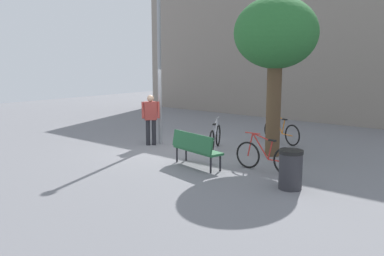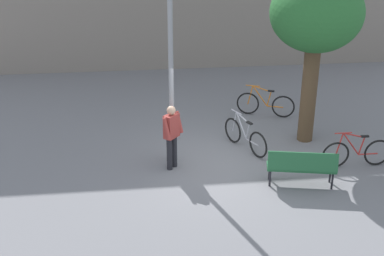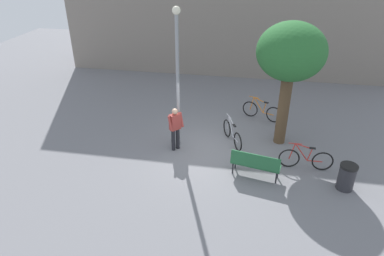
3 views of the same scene
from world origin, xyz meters
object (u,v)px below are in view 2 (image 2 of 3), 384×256
at_px(park_bench, 302,165).
at_px(person_by_lamppost, 172,133).
at_px(bicycle_red, 356,153).
at_px(bicycle_silver, 245,136).
at_px(lamppost, 171,47).
at_px(plaza_tree, 316,16).
at_px(bicycle_orange, 265,104).

bearing_deg(park_bench, person_by_lamppost, 157.02).
distance_m(bicycle_red, bicycle_silver, 2.89).
height_order(bicycle_red, bicycle_silver, same).
bearing_deg(person_by_lamppost, park_bench, -22.98).
height_order(lamppost, person_by_lamppost, lamppost).
height_order(park_bench, plaza_tree, plaza_tree).
bearing_deg(lamppost, park_bench, -29.58).
height_order(lamppost, bicycle_red, lamppost).
relative_size(lamppost, park_bench, 3.06).
bearing_deg(person_by_lamppost, bicycle_red, -5.55).
bearing_deg(bicycle_red, park_bench, -154.57).
bearing_deg(bicycle_orange, bicycle_red, -67.49).
bearing_deg(person_by_lamppost, bicycle_silver, 22.54).
bearing_deg(park_bench, plaza_tree, 70.11).
height_order(lamppost, park_bench, lamppost).
height_order(bicycle_red, bicycle_orange, same).
bearing_deg(bicycle_orange, bicycle_silver, -116.14).
bearing_deg(bicycle_red, lamppost, 169.49).
xyz_separation_m(plaza_tree, bicycle_red, (0.77, -1.70, -3.10)).
bearing_deg(bicycle_silver, bicycle_orange, 63.86).
bearing_deg(bicycle_orange, lamppost, -138.93).
bearing_deg(bicycle_silver, park_bench, -66.53).
xyz_separation_m(plaza_tree, bicycle_silver, (-1.81, -0.41, -3.10)).
xyz_separation_m(person_by_lamppost, bicycle_orange, (3.14, 3.10, -0.58)).
relative_size(park_bench, bicycle_orange, 0.98).
distance_m(plaza_tree, bicycle_orange, 3.68).
bearing_deg(bicycle_silver, bicycle_red, -26.55).
height_order(plaza_tree, bicycle_orange, plaza_tree).
xyz_separation_m(lamppost, person_by_lamppost, (-0.04, -0.40, -2.04)).
distance_m(lamppost, bicycle_orange, 4.88).
xyz_separation_m(person_by_lamppost, bicycle_red, (4.61, -0.45, -0.58)).
bearing_deg(person_by_lamppost, plaza_tree, 18.07).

